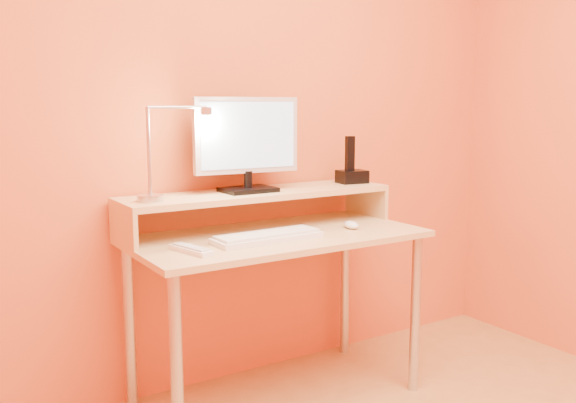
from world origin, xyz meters
TOP-DOWN VIEW (x-y plane):
  - wall_back at (0.00, 1.50)m, footprint 3.00×0.04m
  - desk_leg_fl at (-0.55, 0.93)m, footprint 0.04×0.04m
  - desk_leg_fr at (0.55, 0.93)m, footprint 0.04×0.04m
  - desk_leg_bl at (-0.55, 1.43)m, footprint 0.04×0.04m
  - desk_leg_br at (0.55, 1.43)m, footprint 0.04×0.04m
  - desk_lower at (0.00, 1.18)m, footprint 1.20×0.60m
  - shelf_riser_left at (-0.59, 1.33)m, footprint 0.02×0.30m
  - shelf_riser_right at (0.59, 1.33)m, footprint 0.02×0.30m
  - desk_shelf at (0.00, 1.33)m, footprint 1.20×0.30m
  - monitor_foot at (-0.05, 1.33)m, footprint 0.22×0.16m
  - monitor_neck at (-0.05, 1.33)m, footprint 0.04×0.04m
  - monitor_panel at (-0.05, 1.34)m, footprint 0.46×0.07m
  - monitor_back at (-0.05, 1.36)m, footprint 0.42×0.04m
  - monitor_screen at (-0.05, 1.32)m, footprint 0.42×0.04m
  - lamp_base at (-0.49, 1.30)m, footprint 0.10×0.10m
  - lamp_post at (-0.49, 1.30)m, footprint 0.01×0.01m
  - lamp_arm at (-0.37, 1.30)m, footprint 0.24×0.01m
  - lamp_head at (-0.25, 1.30)m, footprint 0.04×0.04m
  - lamp_bulb at (-0.25, 1.30)m, footprint 0.03×0.03m
  - phone_dock at (0.50, 1.33)m, footprint 0.14×0.12m
  - phone_handset at (0.49, 1.33)m, footprint 0.04×0.03m
  - phone_led at (0.55, 1.28)m, footprint 0.01×0.00m
  - keyboard at (-0.10, 1.09)m, footprint 0.44×0.15m
  - mouse at (0.33, 1.10)m, footprint 0.07×0.10m
  - remote_control at (-0.43, 1.06)m, footprint 0.10×0.21m

SIDE VIEW (x-z plane):
  - desk_leg_fl at x=-0.55m, z-range 0.00..0.69m
  - desk_leg_fr at x=0.55m, z-range 0.00..0.69m
  - desk_leg_bl at x=-0.55m, z-range 0.00..0.69m
  - desk_leg_br at x=0.55m, z-range 0.00..0.69m
  - desk_lower at x=0.00m, z-range 0.70..0.72m
  - remote_control at x=-0.43m, z-range 0.72..0.74m
  - keyboard at x=-0.10m, z-range 0.72..0.74m
  - mouse at x=0.33m, z-range 0.72..0.75m
  - shelf_riser_left at x=-0.59m, z-range 0.72..0.85m
  - shelf_riser_right at x=0.59m, z-range 0.72..0.85m
  - desk_shelf at x=0.00m, z-range 0.86..0.88m
  - monitor_foot at x=-0.05m, z-range 0.88..0.90m
  - lamp_base at x=-0.49m, z-range 0.88..0.90m
  - phone_dock at x=0.50m, z-range 0.88..0.94m
  - phone_led at x=0.55m, z-range 0.89..0.93m
  - monitor_neck at x=-0.05m, z-range 0.90..0.97m
  - phone_handset at x=0.49m, z-range 0.94..1.10m
  - lamp_post at x=-0.49m, z-range 0.91..1.24m
  - monitor_panel at x=-0.05m, z-range 0.96..1.28m
  - monitor_back at x=-0.05m, z-range 0.98..1.25m
  - monitor_screen at x=-0.05m, z-range 0.98..1.25m
  - lamp_bulb at x=-0.25m, z-range 1.20..1.21m
  - lamp_head at x=-0.25m, z-range 1.21..1.24m
  - lamp_arm at x=-0.37m, z-range 1.23..1.24m
  - wall_back at x=0.00m, z-range 0.00..2.50m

